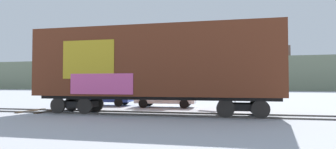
% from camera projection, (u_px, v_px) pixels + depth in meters
% --- Properties ---
extents(ground_plane, '(260.00, 260.00, 0.00)m').
position_uv_depth(ground_plane, '(174.00, 115.00, 15.17)').
color(ground_plane, '#B2B5BC').
extents(track, '(60.02, 3.89, 0.08)m').
position_uv_depth(track, '(122.00, 113.00, 15.86)').
color(track, '#4C4742').
rests_on(track, ground_plane).
extents(freight_car, '(13.66, 3.35, 5.07)m').
position_uv_depth(freight_car, '(154.00, 64.00, 15.54)').
color(freight_car, '#5B2B19').
rests_on(freight_car, ground_plane).
extents(flagpole, '(1.24, 0.80, 7.48)m').
position_uv_depth(flagpole, '(232.00, 51.00, 24.90)').
color(flagpole, silver).
rests_on(flagpole, ground_plane).
extents(hillside, '(149.24, 32.72, 12.81)m').
position_uv_depth(hillside, '(225.00, 75.00, 83.20)').
color(hillside, slate).
rests_on(hillside, ground_plane).
extents(parked_car_blue, '(4.68, 2.36, 1.59)m').
position_uv_depth(parked_car_blue, '(102.00, 95.00, 21.61)').
color(parked_car_blue, navy).
rests_on(parked_car_blue, ground_plane).
extents(parked_car_white, '(4.39, 2.11, 1.65)m').
position_uv_depth(parked_car_white, '(165.00, 96.00, 20.02)').
color(parked_car_white, silver).
rests_on(parked_car_white, ground_plane).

